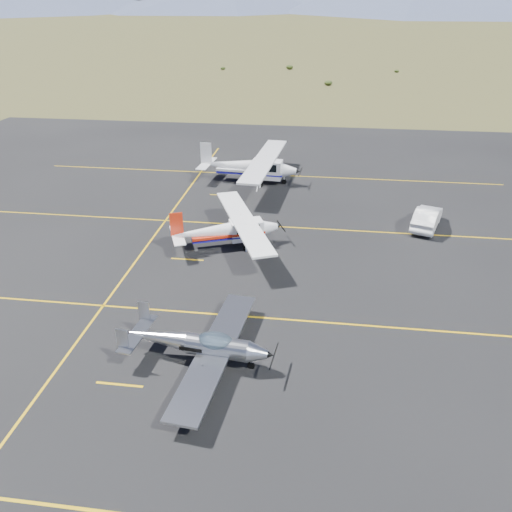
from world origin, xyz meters
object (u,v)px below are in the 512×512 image
(aircraft_low_wing, at_px, (201,344))
(aircraft_plain, at_px, (250,166))
(sedan, at_px, (427,218))
(aircraft_cessna, at_px, (228,229))

(aircraft_low_wing, height_order, aircraft_plain, aircraft_plain)
(sedan, bearing_deg, aircraft_cessna, 38.62)
(aircraft_low_wing, bearing_deg, aircraft_plain, 98.94)
(aircraft_low_wing, xyz_separation_m, aircraft_cessna, (-0.92, 11.25, 0.24))
(aircraft_low_wing, relative_size, aircraft_plain, 0.70)
(aircraft_low_wing, bearing_deg, sedan, 58.72)
(aircraft_plain, xyz_separation_m, sedan, (13.27, -7.74, -0.68))
(aircraft_low_wing, bearing_deg, aircraft_cessna, 100.54)
(aircraft_low_wing, relative_size, aircraft_cessna, 0.88)
(aircraft_cessna, height_order, aircraft_plain, aircraft_plain)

